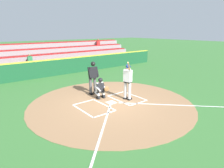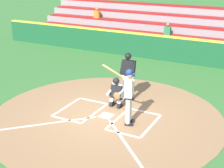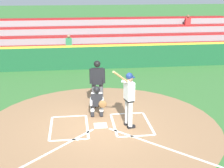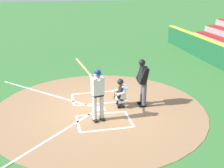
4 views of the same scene
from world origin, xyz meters
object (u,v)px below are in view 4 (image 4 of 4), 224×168
plate_umpire (143,79)px  catcher (121,92)px  baseball (72,102)px  batter (97,91)px

plate_umpire → catcher: bearing=84.6°
plate_umpire → baseball: 2.96m
batter → plate_umpire: size_ratio=1.14×
batter → baseball: (1.71, 0.77, -1.06)m
catcher → plate_umpire: 0.97m
plate_umpire → baseball: bearing=72.5°
plate_umpire → baseball: plate_umpire is taller
catcher → plate_umpire: size_ratio=0.61×
baseball → plate_umpire: bearing=-107.5°
batter → catcher: 1.50m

